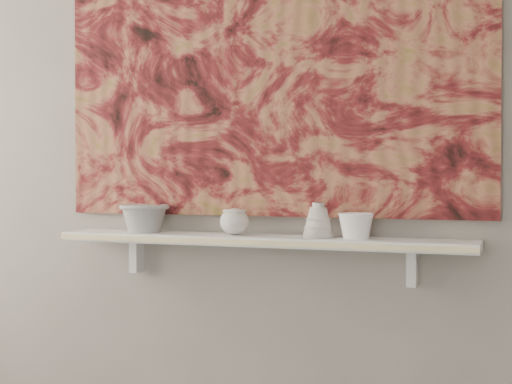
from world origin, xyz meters
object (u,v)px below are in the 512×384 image
at_px(bell_vessel, 318,220).
at_px(painting, 266,53).
at_px(cup_cream, 234,222).
at_px(shelf, 258,240).
at_px(bowl_white, 356,226).
at_px(bowl_grey, 144,218).

bearing_deg(bell_vessel, painting, 158.38).
bearing_deg(bell_vessel, cup_cream, 180.00).
relative_size(shelf, bowl_white, 12.48).
distance_m(painting, bowl_grey, 0.71).
xyz_separation_m(painting, cup_cream, (-0.08, -0.08, -0.57)).
bearing_deg(bowl_grey, cup_cream, 0.00).
relative_size(shelf, bowl_grey, 8.05).
bearing_deg(shelf, painting, 90.00).
bearing_deg(bowl_white, painting, 166.08).
bearing_deg(shelf, bell_vessel, 0.00).
relative_size(shelf, cup_cream, 14.49).
bearing_deg(bowl_white, bell_vessel, 180.00).
distance_m(painting, cup_cream, 0.58).
xyz_separation_m(cup_cream, bowl_white, (0.41, 0.00, -0.00)).
xyz_separation_m(shelf, bell_vessel, (0.20, 0.00, 0.07)).
xyz_separation_m(shelf, bowl_grey, (-0.42, 0.00, 0.07)).
bearing_deg(bell_vessel, bowl_grey, 180.00).
distance_m(shelf, cup_cream, 0.10).
xyz_separation_m(shelf, cup_cream, (-0.08, 0.00, 0.06)).
height_order(bowl_grey, cup_cream, bowl_grey).
height_order(bowl_grey, bell_vessel, bell_vessel).
distance_m(cup_cream, bowl_white, 0.41).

